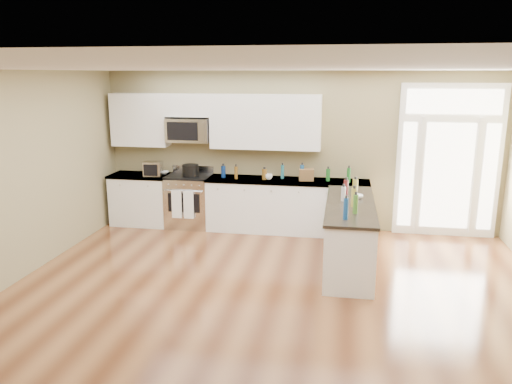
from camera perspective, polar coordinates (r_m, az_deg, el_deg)
ground at (r=5.60m, az=0.60°, el=-16.07°), size 8.00×8.00×0.00m
room_shell at (r=4.98m, az=0.65°, el=1.30°), size 8.00×8.00×8.00m
back_cabinet_left at (r=9.54m, az=-12.89°, el=-0.97°), size 1.10×0.66×0.94m
back_cabinet_right at (r=8.86m, az=3.54°, el=-1.76°), size 2.85×0.66×0.94m
peninsula_cabinet at (r=7.42m, az=10.58°, el=-5.03°), size 0.69×2.32×0.94m
upper_cabinet_left at (r=9.43m, az=-13.08°, el=8.04°), size 1.04×0.33×0.95m
upper_cabinet_right at (r=8.79m, az=1.07°, el=8.01°), size 1.94×0.33×0.95m
upper_cabinet_short at (r=9.08m, az=-7.68°, el=9.81°), size 0.82×0.33×0.40m
microwave at (r=9.08m, az=-7.68°, el=7.03°), size 0.78×0.41×0.42m
entry_door at (r=9.05m, az=21.12°, el=3.29°), size 1.70×0.10×2.60m
kitchen_range at (r=9.21m, az=-7.63°, el=-0.99°), size 0.78×0.69×1.08m
stockpot at (r=9.02m, az=-7.49°, el=2.51°), size 0.38×0.38×0.23m
toaster_oven at (r=9.18m, az=-11.67°, el=2.61°), size 0.34×0.28×0.27m
cardboard_box at (r=8.69m, az=5.78°, el=1.99°), size 0.27×0.21×0.20m
bowl_left at (r=9.37m, az=-10.52°, el=2.19°), size 0.24×0.24×0.05m
bowl_peninsula at (r=7.58m, az=11.51°, el=-0.49°), size 0.19×0.19×0.05m
cup_counter at (r=8.73m, az=1.46°, el=1.76°), size 0.14×0.14×0.10m
counter_bottles at (r=7.95m, az=6.62°, el=1.00°), size 2.38×2.44×0.28m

